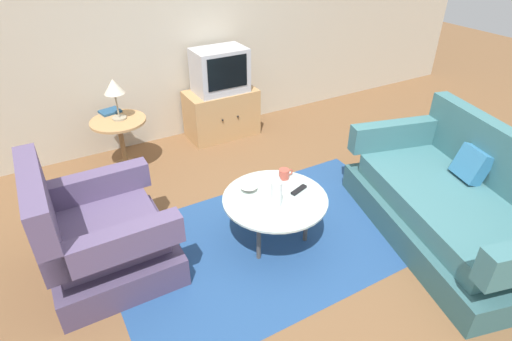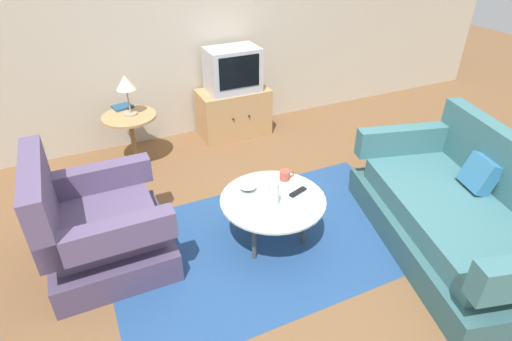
# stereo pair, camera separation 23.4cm
# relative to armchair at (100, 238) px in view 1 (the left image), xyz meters

# --- Properties ---
(ground_plane) EXTENTS (16.00, 16.00, 0.00)m
(ground_plane) POSITION_rel_armchair_xyz_m (1.31, -0.47, -0.31)
(ground_plane) COLOR brown
(back_wall) EXTENTS (9.00, 0.12, 2.70)m
(back_wall) POSITION_rel_armchair_xyz_m (1.31, 1.95, 1.04)
(back_wall) COLOR #BCB29E
(back_wall) RESTS_ON ground
(area_rug) EXTENTS (2.62, 1.58, 0.00)m
(area_rug) POSITION_rel_armchair_xyz_m (1.29, -0.34, -0.31)
(area_rug) COLOR navy
(area_rug) RESTS_ON ground
(armchair) EXTENTS (0.88, 0.92, 0.95)m
(armchair) POSITION_rel_armchair_xyz_m (0.00, 0.00, 0.00)
(armchair) COLOR #4B3E5C
(armchair) RESTS_ON ground
(couch) EXTENTS (1.40, 2.02, 0.90)m
(couch) POSITION_rel_armchair_xyz_m (2.61, -1.02, -0.02)
(couch) COLOR #325C60
(couch) RESTS_ON ground
(coffee_table) EXTENTS (0.83, 0.83, 0.42)m
(coffee_table) POSITION_rel_armchair_xyz_m (1.29, -0.34, 0.08)
(coffee_table) COLOR #B2C6C1
(coffee_table) RESTS_ON ground
(side_table) EXTENTS (0.55, 0.55, 0.56)m
(side_table) POSITION_rel_armchair_xyz_m (0.53, 1.43, 0.09)
(side_table) COLOR tan
(side_table) RESTS_ON ground
(tv_stand) EXTENTS (0.83, 0.47, 0.56)m
(tv_stand) POSITION_rel_armchair_xyz_m (1.76, 1.62, -0.03)
(tv_stand) COLOR tan
(tv_stand) RESTS_ON ground
(television) EXTENTS (0.59, 0.40, 0.49)m
(television) POSITION_rel_armchair_xyz_m (1.76, 1.61, 0.50)
(television) COLOR #B7B7BC
(television) RESTS_ON tv_stand
(table_lamp) EXTENTS (0.20, 0.20, 0.42)m
(table_lamp) POSITION_rel_armchair_xyz_m (0.55, 1.45, 0.56)
(table_lamp) COLOR #9E937A
(table_lamp) RESTS_ON side_table
(vase) EXTENTS (0.08, 0.08, 0.29)m
(vase) POSITION_rel_armchair_xyz_m (1.26, -0.41, 0.25)
(vase) COLOR white
(vase) RESTS_ON coffee_table
(mug) EXTENTS (0.13, 0.09, 0.08)m
(mug) POSITION_rel_armchair_xyz_m (1.51, -0.13, 0.15)
(mug) COLOR #B74C3D
(mug) RESTS_ON coffee_table
(bowl) EXTENTS (0.14, 0.14, 0.04)m
(bowl) POSITION_rel_armchair_xyz_m (1.16, -0.15, 0.13)
(bowl) COLOR silver
(bowl) RESTS_ON coffee_table
(tv_remote_dark) EXTENTS (0.17, 0.09, 0.02)m
(tv_remote_dark) POSITION_rel_armchair_xyz_m (1.51, -0.35, 0.12)
(tv_remote_dark) COLOR black
(tv_remote_dark) RESTS_ON coffee_table
(book) EXTENTS (0.23, 0.20, 0.02)m
(book) POSITION_rel_armchair_xyz_m (0.50, 1.66, 0.26)
(book) COLOR navy
(book) RESTS_ON side_table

